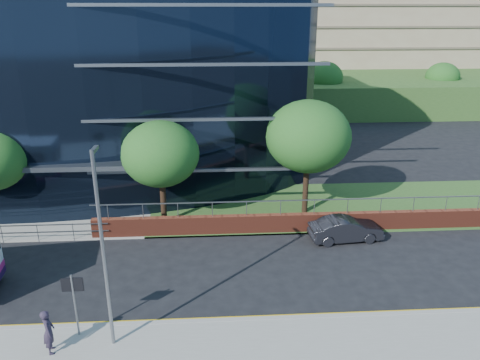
{
  "coord_description": "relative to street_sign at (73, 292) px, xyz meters",
  "views": [
    {
      "loc": [
        10.09,
        -17.65,
        12.67
      ],
      "look_at": [
        11.65,
        8.0,
        3.16
      ],
      "focal_mm": 35.0,
      "sensor_mm": 36.0,
      "label": 1
    }
  ],
  "objects": [
    {
      "name": "glass_office",
      "position": [
        -8.5,
        22.44,
        5.85
      ],
      "size": [
        44.0,
        23.1,
        16.0
      ],
      "color": "black",
      "rests_on": "ground"
    },
    {
      "name": "pedestrian",
      "position": [
        -0.8,
        -0.96,
        -1.07
      ],
      "size": [
        0.63,
        0.78,
        1.85
      ],
      "primitive_type": "imported",
      "rotation": [
        0.0,
        0.0,
        1.89
      ],
      "color": "#282030",
      "rests_on": "pavement_near"
    },
    {
      "name": "tree_far_d",
      "position": [
        11.5,
        11.59,
        3.04
      ],
      "size": [
        5.28,
        5.28,
        7.44
      ],
      "color": "black",
      "rests_on": "ground"
    },
    {
      "name": "tree_dist_f",
      "position": [
        35.5,
        43.59,
        2.06
      ],
      "size": [
        4.29,
        4.29,
        6.05
      ],
      "color": "black",
      "rests_on": "ground"
    },
    {
      "name": "tree_far_c",
      "position": [
        2.5,
        10.59,
        2.39
      ],
      "size": [
        4.62,
        4.62,
        6.51
      ],
      "color": "black",
      "rests_on": "ground"
    },
    {
      "name": "parked_car",
      "position": [
        13.14,
        7.73,
        -1.46
      ],
      "size": [
        4.34,
        1.89,
        1.39
      ],
      "primitive_type": "imported",
      "rotation": [
        0.0,
        0.0,
        1.67
      ],
      "color": "black",
      "rests_on": "ground"
    },
    {
      "name": "streetlight_east",
      "position": [
        1.5,
        -0.59,
        2.29
      ],
      "size": [
        0.15,
        0.77,
        8.0
      ],
      "color": "slate",
      "rests_on": "pavement_near"
    },
    {
      "name": "street_sign",
      "position": [
        0.0,
        0.0,
        0.0
      ],
      "size": [
        0.85,
        0.09,
        2.8
      ],
      "color": "slate",
      "rests_on": "pavement_near"
    },
    {
      "name": "retaining_wall",
      "position": [
        15.5,
        8.89,
        -1.54
      ],
      "size": [
        34.0,
        0.4,
        2.11
      ],
      "color": "maroon",
      "rests_on": "ground"
    },
    {
      "name": "grass_verge",
      "position": [
        19.5,
        12.59,
        -2.09
      ],
      "size": [
        36.0,
        8.0,
        0.12
      ],
      "primitive_type": "cube",
      "color": "#2D511E",
      "rests_on": "ground"
    },
    {
      "name": "apartment_block",
      "position": [
        27.5,
        58.8,
        8.96
      ],
      "size": [
        60.0,
        42.0,
        30.0
      ],
      "color": "#2D511E",
      "rests_on": "ground"
    },
    {
      "name": "tree_dist_e",
      "position": [
        19.5,
        41.59,
        2.39
      ],
      "size": [
        4.62,
        4.62,
        6.51
      ],
      "color": "black",
      "rests_on": "ground"
    }
  ]
}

